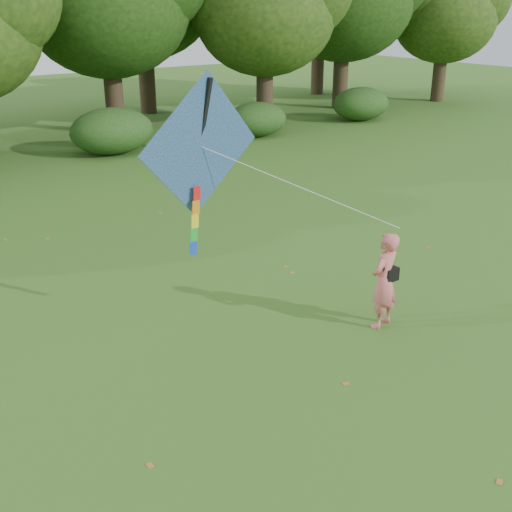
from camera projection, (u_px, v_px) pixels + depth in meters
ground at (373, 352)px, 11.58m from camera, size 100.00×100.00×0.00m
man_kite_flyer at (384, 281)px, 12.20m from camera, size 0.80×0.63×1.91m
bystander_right at (192, 129)px, 26.94m from camera, size 1.09×0.99×1.79m
crossbody_bag at (390, 274)px, 12.19m from camera, size 0.43×0.20×0.73m
flying_kite at (201, 149)px, 11.36m from camera, size 4.30×2.48×3.35m
tree_line at (26, 9)px, 27.66m from camera, size 54.70×15.30×9.48m
shrub_band at (23, 145)px, 24.14m from camera, size 39.15×3.22×1.88m
fallen_leaves at (223, 301)px, 13.55m from camera, size 10.23×13.41×0.01m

